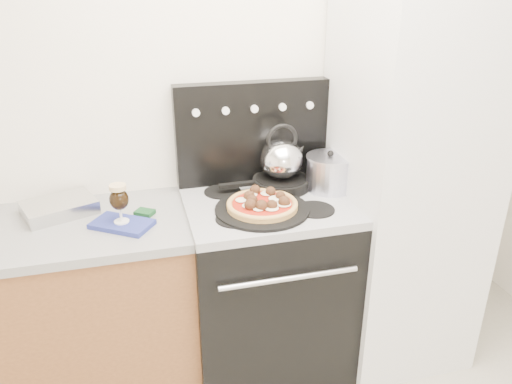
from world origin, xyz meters
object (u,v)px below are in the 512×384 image
object	(u,v)px
skillet	(281,183)
stock_pot	(329,174)
stove_body	(266,287)
pizza	(262,203)
base_cabinet	(33,321)
beer_glass	(120,203)
tea_kettle	(282,156)
pizza_pan	(262,209)
fridge	(405,182)
oven_mitt	(122,224)

from	to	relation	value
skillet	stock_pot	bearing A→B (deg)	-18.16
stove_body	pizza	size ratio (longest dim) A/B	2.79
stock_pot	base_cabinet	bearing A→B (deg)	-178.67
beer_glass	tea_kettle	bearing A→B (deg)	13.50
stove_body	skillet	distance (m)	0.53
beer_glass	tea_kettle	world-z (taller)	tea_kettle
pizza_pan	stock_pot	size ratio (longest dim) A/B	1.91
skillet	stove_body	bearing A→B (deg)	-129.97
base_cabinet	stock_pot	size ratio (longest dim) A/B	6.54
pizza_pan	skillet	bearing A→B (deg)	54.96
stove_body	pizza	xyz separation A→B (m)	(-0.05, -0.10, 0.52)
fridge	oven_mitt	distance (m)	1.36
beer_glass	pizza_pan	size ratio (longest dim) A/B	0.41
stove_body	pizza	distance (m)	0.53
oven_mitt	pizza	bearing A→B (deg)	-3.93
base_cabinet	fridge	xyz separation A→B (m)	(1.80, -0.05, 0.52)
fridge	tea_kettle	bearing A→B (deg)	165.22
tea_kettle	oven_mitt	bearing A→B (deg)	-172.87
stove_body	fridge	size ratio (longest dim) A/B	0.46
beer_glass	pizza_pan	distance (m)	0.62
base_cabinet	stove_body	size ratio (longest dim) A/B	1.65
skillet	oven_mitt	bearing A→B (deg)	-166.50
stove_body	oven_mitt	xyz separation A→B (m)	(-0.66, -0.05, 0.47)
stove_body	tea_kettle	bearing A→B (deg)	50.03
stove_body	stock_pot	size ratio (longest dim) A/B	3.97
oven_mitt	pizza	size ratio (longest dim) A/B	0.80
stock_pot	skillet	bearing A→B (deg)	161.84
stock_pot	oven_mitt	bearing A→B (deg)	-173.55
stove_body	tea_kettle	world-z (taller)	tea_kettle
fridge	skillet	xyz separation A→B (m)	(-0.59, 0.16, -0.00)
tea_kettle	stock_pot	world-z (taller)	tea_kettle
tea_kettle	base_cabinet	bearing A→B (deg)	178.61
pizza_pan	pizza	xyz separation A→B (m)	(0.00, 0.00, 0.03)
fridge	pizza	distance (m)	0.75
base_cabinet	skillet	size ratio (longest dim) A/B	5.17
beer_glass	stock_pot	world-z (taller)	beer_glass
beer_glass	tea_kettle	distance (m)	0.79
pizza	tea_kettle	size ratio (longest dim) A/B	1.37
stove_body	tea_kettle	size ratio (longest dim) A/B	3.82
pizza	skillet	xyz separation A→B (m)	(0.16, 0.23, -0.01)
oven_mitt	skillet	bearing A→B (deg)	13.50
stove_body	fridge	bearing A→B (deg)	-2.05
beer_glass	skillet	bearing A→B (deg)	13.50
base_cabinet	beer_glass	distance (m)	0.74
stock_pot	pizza_pan	bearing A→B (deg)	-157.99
oven_mitt	fridge	bearing A→B (deg)	1.20
fridge	pizza	xyz separation A→B (m)	(-0.75, -0.07, 0.01)
base_cabinet	pizza	size ratio (longest dim) A/B	4.60
base_cabinet	skillet	world-z (taller)	skillet
fridge	tea_kettle	world-z (taller)	fridge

